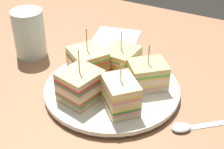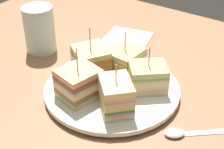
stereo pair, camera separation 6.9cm
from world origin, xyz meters
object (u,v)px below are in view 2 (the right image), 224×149
at_px(sandwich_wedge_3, 147,77).
at_px(chip_pile, 113,77).
at_px(plate, 112,89).
at_px(spoon, 184,133).
at_px(drinking_glass, 40,33).
at_px(sandwich_wedge_1, 79,83).
at_px(napkin, 126,39).
at_px(sandwich_wedge_4, 125,60).
at_px(sandwich_wedge_2, 116,95).
at_px(sandwich_wedge_0, 91,61).

xyz_separation_m(sandwich_wedge_3, chip_pile, (-0.07, -0.02, -0.01)).
relative_size(plate, spoon, 2.29).
bearing_deg(drinking_glass, chip_pile, -7.79).
bearing_deg(drinking_glass, plate, -10.87).
xyz_separation_m(chip_pile, drinking_glass, (-0.24, 0.03, 0.02)).
xyz_separation_m(sandwich_wedge_1, napkin, (-0.07, 0.28, -0.04)).
bearing_deg(sandwich_wedge_4, sandwich_wedge_2, 30.25).
bearing_deg(sandwich_wedge_1, sandwich_wedge_3, -31.72).
distance_m(chip_pile, spoon, 0.19).
bearing_deg(sandwich_wedge_0, drinking_glass, -156.70).
height_order(sandwich_wedge_2, sandwich_wedge_4, sandwich_wedge_2).
bearing_deg(napkin, sandwich_wedge_4, -58.45).
relative_size(plate, sandwich_wedge_0, 2.60).
xyz_separation_m(sandwich_wedge_1, sandwich_wedge_2, (0.08, 0.01, 0.00)).
xyz_separation_m(plate, drinking_glass, (-0.25, 0.05, 0.04)).
height_order(sandwich_wedge_1, spoon, sandwich_wedge_1).
relative_size(sandwich_wedge_0, sandwich_wedge_1, 0.98).
height_order(sandwich_wedge_2, drinking_glass, same).
bearing_deg(sandwich_wedge_3, sandwich_wedge_4, -64.15).
height_order(sandwich_wedge_0, drinking_glass, sandwich_wedge_0).
xyz_separation_m(plate, sandwich_wedge_3, (0.06, 0.04, 0.03)).
distance_m(sandwich_wedge_4, chip_pile, 0.06).
bearing_deg(drinking_glass, sandwich_wedge_0, -8.96).
relative_size(sandwich_wedge_2, spoon, 0.81).
relative_size(sandwich_wedge_1, spoon, 0.89).
height_order(sandwich_wedge_0, sandwich_wedge_2, sandwich_wedge_0).
bearing_deg(sandwich_wedge_3, spoon, 110.17).
xyz_separation_m(sandwich_wedge_2, sandwich_wedge_4, (-0.06, 0.12, -0.01)).
relative_size(sandwich_wedge_2, sandwich_wedge_3, 1.02).
relative_size(chip_pile, drinking_glass, 0.64).
bearing_deg(spoon, sandwich_wedge_4, -67.45).
height_order(sandwich_wedge_4, spoon, sandwich_wedge_4).
xyz_separation_m(sandwich_wedge_2, drinking_glass, (-0.29, 0.10, 0.00)).
height_order(plate, sandwich_wedge_4, sandwich_wedge_4).
relative_size(sandwich_wedge_3, chip_pile, 1.31).
height_order(spoon, drinking_glass, drinking_glass).
relative_size(chip_pile, napkin, 0.57).
xyz_separation_m(sandwich_wedge_2, sandwich_wedge_3, (0.01, 0.09, -0.00)).
xyz_separation_m(spoon, napkin, (-0.28, 0.24, -0.00)).
height_order(sandwich_wedge_2, spoon, sandwich_wedge_2).
xyz_separation_m(sandwich_wedge_0, sandwich_wedge_3, (0.13, 0.02, -0.00)).
bearing_deg(chip_pile, napkin, 115.94).
bearing_deg(drinking_glass, napkin, 48.95).
relative_size(sandwich_wedge_1, drinking_glass, 0.95).
xyz_separation_m(sandwich_wedge_3, drinking_glass, (-0.31, 0.01, 0.01)).
bearing_deg(sandwich_wedge_2, sandwich_wedge_3, -55.59).
distance_m(chip_pile, drinking_glass, 0.24).
bearing_deg(sandwich_wedge_3, napkin, -87.78).
height_order(plate, sandwich_wedge_3, sandwich_wedge_3).
bearing_deg(plate, sandwich_wedge_1, -119.36).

